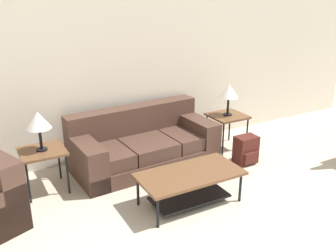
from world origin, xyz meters
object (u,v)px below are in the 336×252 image
Objects in this scene: couch at (143,146)px; table_lamp_right at (229,92)px; backpack at (246,150)px; coffee_table at (190,181)px; side_table_left at (43,154)px; table_lamp_left at (38,121)px; side_table_right at (227,118)px.

table_lamp_right reaches higher than couch.
table_lamp_right is 1.20× the size of backpack.
coffee_table is 2.48× the size of table_lamp_right.
side_table_left is 1.12× the size of table_lamp_left.
backpack is (1.35, -0.70, -0.09)m from couch.
backpack is at bearing -98.27° from side_table_right.
table_lamp_left is 1.20× the size of backpack.
side_table_right is at bearing 39.17° from coffee_table.
side_table_right is 1.12× the size of table_lamp_left.
side_table_left is 1.12× the size of table_lamp_right.
backpack reaches higher than coffee_table.
table_lamp_right is at bearing -135.00° from side_table_right.
table_lamp_right is (1.42, 1.15, 0.64)m from coffee_table.
table_lamp_left is (0.00, -0.00, 0.44)m from side_table_left.
coffee_table is 2.48× the size of table_lamp_left.
side_table_right reaches higher than backpack.
side_table_left is 1.35× the size of backpack.
table_lamp_left is at bearing 141.69° from coffee_table.
table_lamp_right is (2.88, -0.00, 0.44)m from side_table_left.
table_lamp_right is at bearing 39.17° from coffee_table.
coffee_table is 2.21× the size of side_table_left.
table_lamp_left is at bearing 167.86° from backpack.
side_table_left is 2.88m from side_table_right.
couch is 1.71× the size of coffee_table.
side_table_left is 1.00× the size of side_table_right.
side_table_left reaches higher than coffee_table.
table_lamp_left is at bearing 180.00° from table_lamp_right.
side_table_left is (-1.43, -0.10, 0.22)m from couch.
couch is 3.78× the size of side_table_right.
table_lamp_left reaches higher than coffee_table.
table_lamp_left and table_lamp_right have the same top height.
table_lamp_left is (-2.88, -0.00, 0.44)m from side_table_right.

